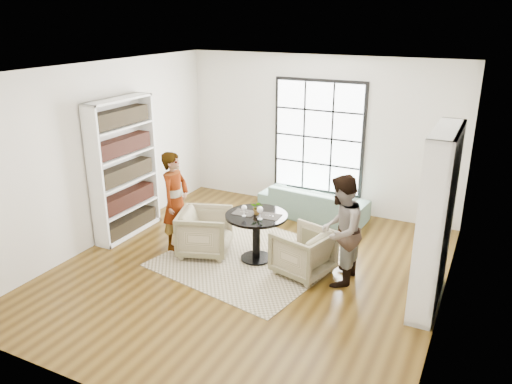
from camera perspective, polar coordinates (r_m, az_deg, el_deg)
The scene contains 16 objects.
ground at distance 7.73m, azimuth -0.81°, elevation -8.93°, with size 6.00×6.00×0.00m, color brown.
room_shell at distance 7.67m, azimuth 0.99°, elevation 1.11°, with size 6.00×6.01×6.00m.
rug at distance 8.07m, azimuth -0.61°, elevation -7.58°, with size 2.47×2.47×0.01m, color tan.
pedestal_table at distance 7.80m, azimuth 0.04°, elevation -4.05°, with size 0.97×0.97×0.77m.
sofa at distance 9.61m, azimuth 6.58°, elevation -1.19°, with size 2.03×0.79×0.59m, color slate.
armchair_left at distance 8.13m, azimuth -5.84°, elevation -4.60°, with size 0.79×0.82×0.74m, color tan.
armchair_right at distance 7.51m, azimuth 5.39°, elevation -6.86°, with size 0.76×0.78×0.71m, color #C2A98A.
person_left at distance 8.25m, azimuth -9.20°, elevation -1.01°, with size 0.60×0.39×1.65m, color gray.
person_right at distance 7.16m, azimuth 9.62°, elevation -4.38°, with size 0.79×0.62×1.63m, color gray.
placemat_left at distance 7.78m, azimuth -1.35°, elevation -2.39°, with size 0.34×0.26×0.01m, color black.
placemat_right at distance 7.66m, azimuth 1.53°, elevation -2.77°, with size 0.34×0.26×0.01m, color black.
cutlery_left at distance 7.78m, azimuth -1.35°, elevation -2.34°, with size 0.14×0.22×0.01m, color silver, non-canonical shape.
cutlery_right at distance 7.65m, azimuth 1.53°, elevation -2.72°, with size 0.14×0.22×0.01m, color silver, non-canonical shape.
wine_glass_left at distance 7.62m, azimuth -1.38°, elevation -1.86°, with size 0.08×0.08×0.18m.
wine_glass_right at distance 7.50m, azimuth 0.46°, elevation -2.07°, with size 0.09×0.09×0.21m.
flower_centerpiece at distance 7.70m, azimuth 0.21°, elevation -1.78°, with size 0.20×0.17×0.22m, color gray.
Camera 1 is at (3.10, -6.03, 3.70)m, focal length 35.00 mm.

